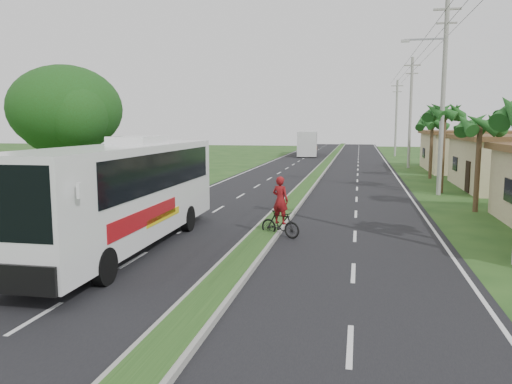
# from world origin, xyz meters

# --- Properties ---
(ground) EXTENTS (180.00, 180.00, 0.00)m
(ground) POSITION_xyz_m (0.00, 0.00, 0.00)
(ground) COLOR #1F4318
(ground) RESTS_ON ground
(road_asphalt) EXTENTS (14.00, 160.00, 0.02)m
(road_asphalt) POSITION_xyz_m (0.00, 20.00, 0.01)
(road_asphalt) COLOR black
(road_asphalt) RESTS_ON ground
(median_strip) EXTENTS (1.20, 160.00, 0.18)m
(median_strip) POSITION_xyz_m (0.00, 20.00, 0.10)
(median_strip) COLOR gray
(median_strip) RESTS_ON ground
(lane_edge_left) EXTENTS (0.12, 160.00, 0.01)m
(lane_edge_left) POSITION_xyz_m (-6.70, 20.00, 0.00)
(lane_edge_left) COLOR silver
(lane_edge_left) RESTS_ON ground
(lane_edge_right) EXTENTS (0.12, 160.00, 0.01)m
(lane_edge_right) POSITION_xyz_m (6.70, 20.00, 0.00)
(lane_edge_right) COLOR silver
(lane_edge_right) RESTS_ON ground
(shop_far) EXTENTS (8.60, 11.60, 3.82)m
(shop_far) POSITION_xyz_m (14.00, 36.00, 1.93)
(shop_far) COLOR tan
(shop_far) RESTS_ON ground
(palm_verge_b) EXTENTS (2.40, 2.40, 5.05)m
(palm_verge_b) POSITION_xyz_m (9.40, 12.00, 4.36)
(palm_verge_b) COLOR #473321
(palm_verge_b) RESTS_ON ground
(palm_verge_c) EXTENTS (2.40, 2.40, 5.85)m
(palm_verge_c) POSITION_xyz_m (8.80, 19.00, 5.12)
(palm_verge_c) COLOR #473321
(palm_verge_c) RESTS_ON ground
(palm_verge_d) EXTENTS (2.40, 2.40, 5.25)m
(palm_verge_d) POSITION_xyz_m (9.30, 28.00, 4.55)
(palm_verge_d) COLOR #473321
(palm_verge_d) RESTS_ON ground
(shade_tree) EXTENTS (6.30, 6.00, 7.54)m
(shade_tree) POSITION_xyz_m (-12.11, 10.02, 5.03)
(shade_tree) COLOR #473321
(shade_tree) RESTS_ON ground
(utility_pole_b) EXTENTS (3.20, 0.28, 12.00)m
(utility_pole_b) POSITION_xyz_m (8.47, 18.00, 6.26)
(utility_pole_b) COLOR gray
(utility_pole_b) RESTS_ON ground
(utility_pole_c) EXTENTS (1.60, 0.28, 11.00)m
(utility_pole_c) POSITION_xyz_m (8.50, 38.00, 5.67)
(utility_pole_c) COLOR gray
(utility_pole_c) RESTS_ON ground
(utility_pole_d) EXTENTS (1.60, 0.28, 10.50)m
(utility_pole_d) POSITION_xyz_m (8.50, 58.00, 5.42)
(utility_pole_d) COLOR gray
(utility_pole_d) RESTS_ON ground
(coach_bus_main) EXTENTS (2.77, 12.26, 3.95)m
(coach_bus_main) POSITION_xyz_m (-4.37, 1.41, 2.17)
(coach_bus_main) COLOR white
(coach_bus_main) RESTS_ON ground
(coach_bus_far) EXTENTS (3.50, 12.01, 3.45)m
(coach_bus_far) POSITION_xyz_m (-3.67, 57.11, 1.96)
(coach_bus_far) COLOR silver
(coach_bus_far) RESTS_ON ground
(motorcyclist) EXTENTS (1.78, 1.13, 2.40)m
(motorcyclist) POSITION_xyz_m (0.64, 4.25, 0.89)
(motorcyclist) COLOR black
(motorcyclist) RESTS_ON ground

